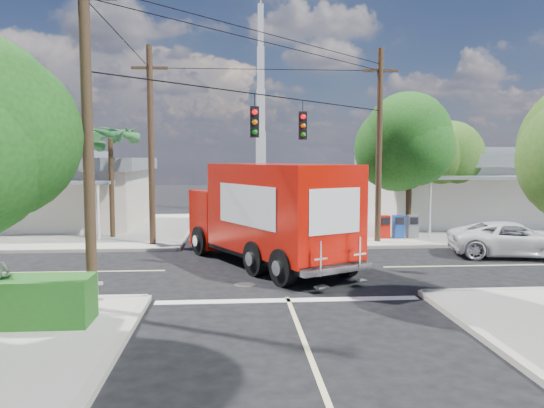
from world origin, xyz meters
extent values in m
plane|color=black|center=(0.00, 0.00, 0.00)|extent=(120.00, 120.00, 0.00)
cube|color=#A7A197|center=(11.00, 11.00, 0.07)|extent=(14.00, 14.00, 0.14)
cube|color=#A5A192|center=(4.00, 11.00, 0.07)|extent=(0.25, 14.00, 0.14)
cube|color=#A5A192|center=(11.00, 4.00, 0.07)|extent=(14.00, 0.25, 0.14)
cube|color=#A7A197|center=(-11.00, 11.00, 0.07)|extent=(14.00, 14.00, 0.14)
cube|color=#A5A192|center=(-4.00, 11.00, 0.07)|extent=(0.25, 14.00, 0.14)
cube|color=#A5A192|center=(-11.00, 4.00, 0.07)|extent=(14.00, 0.25, 0.14)
cube|color=beige|center=(0.00, 10.00, 0.01)|extent=(0.12, 12.00, 0.01)
cube|color=beige|center=(0.00, -10.00, 0.01)|extent=(0.12, 12.00, 0.01)
cube|color=beige|center=(10.00, 0.00, 0.01)|extent=(12.00, 0.12, 0.01)
cube|color=silver|center=(0.00, -4.30, 0.01)|extent=(7.50, 0.40, 0.01)
cube|color=silver|center=(12.50, 12.00, 1.84)|extent=(11.00, 8.00, 3.40)
cube|color=gray|center=(12.50, 12.00, 3.89)|extent=(11.80, 8.80, 0.70)
cube|color=gray|center=(12.50, 12.00, 4.39)|extent=(6.05, 4.40, 0.50)
cube|color=gray|center=(12.50, 7.10, 3.04)|extent=(9.90, 1.80, 0.15)
cylinder|color=silver|center=(8.10, 6.30, 1.59)|extent=(0.12, 0.12, 2.90)
cube|color=beige|center=(-12.00, 12.50, 1.74)|extent=(10.00, 8.00, 3.20)
cube|color=gray|center=(-12.00, 12.50, 3.69)|extent=(10.80, 8.80, 0.70)
cube|color=gray|center=(-12.00, 12.50, 4.19)|extent=(5.50, 4.40, 0.50)
cube|color=gray|center=(-12.00, 7.60, 2.84)|extent=(9.00, 1.80, 0.15)
cylinder|color=silver|center=(-8.00, 6.80, 1.49)|extent=(0.12, 0.12, 2.70)
cube|color=silver|center=(0.50, 20.00, 1.50)|extent=(0.80, 0.80, 3.00)
cube|color=silver|center=(0.50, 20.00, 4.50)|extent=(0.70, 0.70, 3.00)
cube|color=silver|center=(0.50, 20.00, 7.50)|extent=(0.60, 0.60, 3.00)
cube|color=silver|center=(0.50, 20.00, 10.50)|extent=(0.50, 0.50, 3.00)
cube|color=silver|center=(0.50, 20.00, 13.50)|extent=(0.40, 0.40, 3.00)
cylinder|color=#422D1C|center=(7.20, 6.80, 2.19)|extent=(0.28, 0.28, 4.10)
sphere|color=#154614|center=(7.20, 6.80, 4.75)|extent=(4.10, 4.10, 4.10)
sphere|color=#154614|center=(6.80, 7.00, 5.00)|extent=(3.33, 3.33, 3.33)
sphere|color=#154614|center=(7.55, 6.50, 4.62)|extent=(3.58, 3.58, 3.58)
cylinder|color=#422D1C|center=(9.80, 9.00, 1.93)|extent=(0.28, 0.28, 3.58)
sphere|color=#2B5A15|center=(9.80, 9.00, 4.17)|extent=(3.58, 3.58, 3.58)
sphere|color=#2B5A15|center=(9.40, 9.20, 4.40)|extent=(2.91, 2.91, 2.91)
sphere|color=#2B5A15|center=(10.15, 8.70, 4.06)|extent=(3.14, 3.14, 3.14)
cylinder|color=#422D1C|center=(-7.50, 7.50, 2.64)|extent=(0.24, 0.24, 5.00)
cone|color=#2C6D33|center=(-6.60, 7.50, 5.24)|extent=(0.50, 2.06, 0.98)
cone|color=#2C6D33|center=(-6.94, 8.20, 5.24)|extent=(1.92, 1.68, 0.98)
cone|color=#2C6D33|center=(-7.70, 8.38, 5.24)|extent=(2.12, 0.95, 0.98)
cone|color=#2C6D33|center=(-8.31, 7.89, 5.24)|extent=(1.34, 2.07, 0.98)
cone|color=#2C6D33|center=(-8.31, 7.11, 5.24)|extent=(1.34, 2.07, 0.98)
cone|color=#2C6D33|center=(-7.70, 6.62, 5.24)|extent=(2.12, 0.95, 0.98)
cone|color=#2C6D33|center=(-6.94, 6.80, 5.24)|extent=(1.92, 1.68, 0.98)
cylinder|color=#422D1C|center=(-9.50, 9.00, 2.44)|extent=(0.24, 0.24, 4.60)
cone|color=#2C6D33|center=(-8.60, 9.00, 4.84)|extent=(0.50, 2.06, 0.98)
cone|color=#2C6D33|center=(-8.94, 9.70, 4.84)|extent=(1.92, 1.68, 0.98)
cone|color=#2C6D33|center=(-9.70, 9.88, 4.84)|extent=(2.12, 0.95, 0.98)
cone|color=#2C6D33|center=(-10.31, 9.39, 4.84)|extent=(1.34, 2.07, 0.98)
cone|color=#2C6D33|center=(-10.31, 8.61, 4.84)|extent=(1.34, 2.07, 0.98)
cone|color=#2C6D33|center=(-9.70, 8.12, 4.84)|extent=(2.12, 0.95, 0.98)
cone|color=#2C6D33|center=(-8.94, 8.30, 4.84)|extent=(1.92, 1.68, 0.98)
cylinder|color=#473321|center=(-5.20, -5.20, 4.50)|extent=(0.28, 0.28, 9.00)
cylinder|color=#473321|center=(5.20, 5.20, 4.50)|extent=(0.28, 0.28, 9.00)
cube|color=#473321|center=(5.20, 5.20, 8.00)|extent=(1.60, 0.12, 0.12)
cylinder|color=#473321|center=(-5.20, 5.20, 4.50)|extent=(0.28, 0.28, 9.00)
cube|color=#473321|center=(-5.20, 5.20, 8.00)|extent=(1.60, 0.12, 0.12)
cylinder|color=black|center=(0.00, 0.00, 6.20)|extent=(10.43, 10.43, 0.04)
cube|color=black|center=(-0.80, -0.80, 5.25)|extent=(0.30, 0.24, 1.05)
sphere|color=red|center=(-0.80, -0.94, 5.58)|extent=(0.20, 0.20, 0.20)
cube|color=black|center=(1.10, 1.10, 5.25)|extent=(0.30, 0.24, 1.05)
sphere|color=red|center=(1.10, 0.96, 5.58)|extent=(0.20, 0.20, 0.20)
cube|color=silver|center=(-5.00, -5.60, 0.64)|extent=(0.09, 0.06, 1.00)
cube|color=red|center=(5.80, 6.20, 0.69)|extent=(0.50, 0.50, 1.10)
cube|color=#19439F|center=(6.50, 6.20, 0.69)|extent=(0.50, 0.50, 1.10)
cube|color=slate|center=(7.20, 6.20, 0.69)|extent=(0.50, 0.50, 1.10)
cube|color=black|center=(-0.33, 0.76, 0.60)|extent=(6.13, 8.70, 0.27)
cube|color=red|center=(-1.86, 3.71, 1.47)|extent=(3.18, 2.85, 2.40)
cube|color=black|center=(-2.21, 4.39, 1.91)|extent=(2.16, 1.29, 1.04)
cube|color=silver|center=(-2.31, 4.58, 0.71)|extent=(2.29, 1.27, 0.38)
cube|color=red|center=(0.12, -0.11, 2.23)|extent=(5.33, 6.87, 3.16)
cube|color=white|center=(1.35, 0.52, 2.40)|extent=(1.82, 3.50, 1.42)
cube|color=white|center=(-1.11, -0.75, 2.40)|extent=(1.82, 3.50, 1.42)
cube|color=white|center=(1.58, -2.94, 2.40)|extent=(1.75, 0.92, 1.42)
cube|color=silver|center=(1.65, -3.07, 0.60)|extent=(2.45, 1.44, 0.20)
cube|color=silver|center=(1.04, -3.54, 1.04)|extent=(0.47, 0.28, 1.09)
cube|color=silver|center=(2.39, -2.84, 1.04)|extent=(0.47, 0.28, 1.09)
cylinder|color=black|center=(-2.90, 2.99, 0.60)|extent=(0.86, 1.23, 1.20)
cylinder|color=black|center=(-0.67, 4.14, 0.60)|extent=(0.86, 1.23, 1.20)
cylinder|color=black|center=(0.01, -2.62, 0.60)|extent=(0.86, 1.23, 1.20)
cylinder|color=black|center=(2.24, -1.47, 0.60)|extent=(0.86, 1.23, 1.20)
imported|color=silver|center=(9.91, 1.69, 0.71)|extent=(5.44, 3.28, 1.41)
camera|label=1|loc=(-1.54, -18.97, 4.04)|focal=35.00mm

